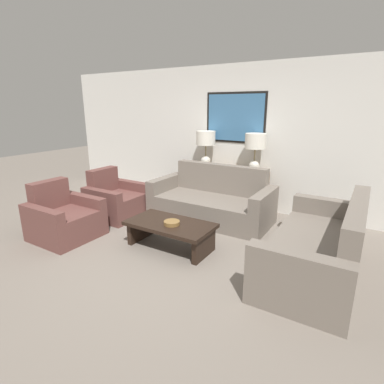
{
  "coord_description": "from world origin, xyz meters",
  "views": [
    {
      "loc": [
        2.29,
        -2.9,
        1.91
      ],
      "look_at": [
        0.01,
        0.84,
        0.65
      ],
      "focal_mm": 28.0,
      "sensor_mm": 36.0,
      "label": 1
    }
  ],
  "objects_px": {
    "table_lamp_right": "(255,145)",
    "couch_by_side": "(320,249)",
    "armchair_near_back_wall": "(116,201)",
    "coffee_table": "(170,229)",
    "console_table": "(228,189)",
    "couch_by_back_wall": "(212,202)",
    "table_lamp_left": "(206,142)",
    "armchair_near_camera": "(64,219)",
    "decorative_bowl": "(172,223)"
  },
  "relations": [
    {
      "from": "couch_by_back_wall",
      "to": "table_lamp_right",
      "type": "bearing_deg",
      "value": 53.2
    },
    {
      "from": "coffee_table",
      "to": "console_table",
      "type": "bearing_deg",
      "value": 91.1
    },
    {
      "from": "armchair_near_back_wall",
      "to": "couch_by_back_wall",
      "type": "bearing_deg",
      "value": 26.62
    },
    {
      "from": "couch_by_side",
      "to": "armchair_near_back_wall",
      "type": "distance_m",
      "value": 3.44
    },
    {
      "from": "armchair_near_camera",
      "to": "decorative_bowl",
      "type": "bearing_deg",
      "value": 16.68
    },
    {
      "from": "couch_by_back_wall",
      "to": "table_lamp_left",
      "type": "bearing_deg",
      "value": 126.8
    },
    {
      "from": "table_lamp_right",
      "to": "coffee_table",
      "type": "height_order",
      "value": "table_lamp_right"
    },
    {
      "from": "armchair_near_back_wall",
      "to": "coffee_table",
      "type": "bearing_deg",
      "value": -18.77
    },
    {
      "from": "armchair_near_camera",
      "to": "couch_by_back_wall",
      "type": "bearing_deg",
      "value": 50.14
    },
    {
      "from": "couch_by_side",
      "to": "armchair_near_camera",
      "type": "distance_m",
      "value": 3.56
    },
    {
      "from": "table_lamp_left",
      "to": "couch_by_side",
      "type": "relative_size",
      "value": 0.33
    },
    {
      "from": "decorative_bowl",
      "to": "armchair_near_camera",
      "type": "distance_m",
      "value": 1.7
    },
    {
      "from": "table_lamp_left",
      "to": "couch_by_back_wall",
      "type": "bearing_deg",
      "value": -53.2
    },
    {
      "from": "couch_by_back_wall",
      "to": "armchair_near_back_wall",
      "type": "bearing_deg",
      "value": -153.38
    },
    {
      "from": "console_table",
      "to": "coffee_table",
      "type": "distance_m",
      "value": 1.96
    },
    {
      "from": "couch_by_side",
      "to": "coffee_table",
      "type": "bearing_deg",
      "value": -168.08
    },
    {
      "from": "table_lamp_right",
      "to": "couch_by_side",
      "type": "bearing_deg",
      "value": -47.91
    },
    {
      "from": "console_table",
      "to": "decorative_bowl",
      "type": "distance_m",
      "value": 2.01
    },
    {
      "from": "table_lamp_left",
      "to": "armchair_near_back_wall",
      "type": "relative_size",
      "value": 0.8
    },
    {
      "from": "couch_by_back_wall",
      "to": "armchair_near_back_wall",
      "type": "xyz_separation_m",
      "value": [
        -1.53,
        -0.77,
        -0.02
      ]
    },
    {
      "from": "decorative_bowl",
      "to": "armchair_near_back_wall",
      "type": "distance_m",
      "value": 1.73
    },
    {
      "from": "table_lamp_left",
      "to": "couch_by_back_wall",
      "type": "distance_m",
      "value": 1.26
    },
    {
      "from": "table_lamp_left",
      "to": "table_lamp_right",
      "type": "distance_m",
      "value": 0.99
    },
    {
      "from": "couch_by_back_wall",
      "to": "console_table",
      "type": "bearing_deg",
      "value": 90.0
    },
    {
      "from": "couch_by_back_wall",
      "to": "couch_by_side",
      "type": "distance_m",
      "value": 2.11
    },
    {
      "from": "coffee_table",
      "to": "table_lamp_left",
      "type": "bearing_deg",
      "value": 105.18
    },
    {
      "from": "armchair_near_back_wall",
      "to": "armchair_near_camera",
      "type": "relative_size",
      "value": 1.0
    },
    {
      "from": "table_lamp_left",
      "to": "coffee_table",
      "type": "distance_m",
      "value": 2.25
    },
    {
      "from": "couch_by_back_wall",
      "to": "couch_by_side",
      "type": "relative_size",
      "value": 1.0
    },
    {
      "from": "table_lamp_left",
      "to": "armchair_near_back_wall",
      "type": "height_order",
      "value": "table_lamp_left"
    },
    {
      "from": "table_lamp_right",
      "to": "couch_by_back_wall",
      "type": "distance_m",
      "value": 1.26
    },
    {
      "from": "armchair_near_back_wall",
      "to": "couch_by_side",
      "type": "bearing_deg",
      "value": -2.3
    },
    {
      "from": "decorative_bowl",
      "to": "table_lamp_right",
      "type": "bearing_deg",
      "value": 78.8
    },
    {
      "from": "couch_by_back_wall",
      "to": "armchair_near_back_wall",
      "type": "height_order",
      "value": "couch_by_back_wall"
    },
    {
      "from": "console_table",
      "to": "couch_by_back_wall",
      "type": "height_order",
      "value": "couch_by_back_wall"
    },
    {
      "from": "coffee_table",
      "to": "armchair_near_camera",
      "type": "xyz_separation_m",
      "value": [
        -1.57,
        -0.53,
        0.01
      ]
    },
    {
      "from": "couch_by_side",
      "to": "decorative_bowl",
      "type": "height_order",
      "value": "couch_by_side"
    },
    {
      "from": "console_table",
      "to": "coffee_table",
      "type": "xyz_separation_m",
      "value": [
        0.04,
        -1.96,
        -0.11
      ]
    },
    {
      "from": "couch_by_side",
      "to": "coffee_table",
      "type": "xyz_separation_m",
      "value": [
        -1.87,
        -0.39,
        -0.02
      ]
    },
    {
      "from": "table_lamp_right",
      "to": "couch_by_side",
      "type": "xyz_separation_m",
      "value": [
        1.41,
        -1.56,
        -0.95
      ]
    },
    {
      "from": "table_lamp_right",
      "to": "couch_by_side",
      "type": "distance_m",
      "value": 2.31
    },
    {
      "from": "table_lamp_left",
      "to": "armchair_near_camera",
      "type": "relative_size",
      "value": 0.8
    },
    {
      "from": "table_lamp_right",
      "to": "console_table",
      "type": "bearing_deg",
      "value": 180.0
    },
    {
      "from": "coffee_table",
      "to": "armchair_near_back_wall",
      "type": "xyz_separation_m",
      "value": [
        -1.57,
        0.53,
        0.01
      ]
    },
    {
      "from": "couch_by_side",
      "to": "coffee_table",
      "type": "relative_size",
      "value": 1.73
    },
    {
      "from": "couch_by_side",
      "to": "armchair_near_camera",
      "type": "bearing_deg",
      "value": -164.9
    },
    {
      "from": "table_lamp_left",
      "to": "armchair_near_camera",
      "type": "bearing_deg",
      "value": -112.56
    },
    {
      "from": "console_table",
      "to": "table_lamp_right",
      "type": "distance_m",
      "value": 0.99
    },
    {
      "from": "table_lamp_right",
      "to": "armchair_near_camera",
      "type": "bearing_deg",
      "value": -129.07
    },
    {
      "from": "armchair_near_camera",
      "to": "table_lamp_right",
      "type": "bearing_deg",
      "value": 50.93
    }
  ]
}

